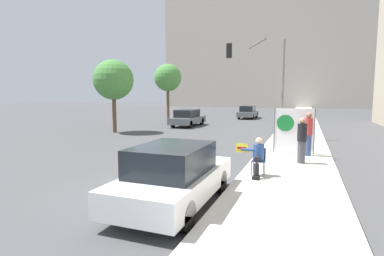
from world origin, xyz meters
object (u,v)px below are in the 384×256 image
seated_protester (258,155)px  car_on_road_nearest (188,118)px  protest_banner (293,130)px  traffic_light_pole (263,71)px  parked_car_curbside (174,175)px  car_on_road_midblock (248,112)px  street_tree_midblock (168,78)px  jogger_on_sidewalk (302,140)px  pedestrian_behind (308,134)px  street_tree_near_curb (113,80)px

seated_protester → car_on_road_nearest: bearing=116.2°
protest_banner → traffic_light_pole: 6.11m
seated_protester → parked_car_curbside: (-1.61, -2.83, -0.08)m
protest_banner → car_on_road_midblock: protest_banner is taller
traffic_light_pole → parked_car_curbside: traffic_light_pole is taller
protest_banner → street_tree_midblock: 20.06m
seated_protester → jogger_on_sidewalk: 2.74m
jogger_on_sidewalk → parked_car_curbside: jogger_on_sidewalk is taller
pedestrian_behind → street_tree_near_curb: 14.30m
pedestrian_behind → street_tree_midblock: size_ratio=0.31×
jogger_on_sidewalk → street_tree_near_curb: size_ratio=0.33×
seated_protester → car_on_road_nearest: car_on_road_nearest is taller
jogger_on_sidewalk → car_on_road_midblock: jogger_on_sidewalk is taller
traffic_light_pole → car_on_road_midblock: size_ratio=1.25×
car_on_road_midblock → street_tree_near_curb: street_tree_near_curb is taller
jogger_on_sidewalk → protest_banner: protest_banner is taller
street_tree_midblock → protest_banner: bearing=-48.5°
seated_protester → car_on_road_nearest: size_ratio=0.26×
jogger_on_sidewalk → pedestrian_behind: size_ratio=0.94×
seated_protester → car_on_road_midblock: 25.88m
jogger_on_sidewalk → street_tree_near_curb: street_tree_near_curb is taller
pedestrian_behind → car_on_road_nearest: (-9.80, 10.90, -0.38)m
car_on_road_midblock → traffic_light_pole: bearing=-76.8°
pedestrian_behind → jogger_on_sidewalk: bearing=43.5°
seated_protester → jogger_on_sidewalk: size_ratio=0.72×
car_on_road_nearest → street_tree_midblock: size_ratio=0.80×
jogger_on_sidewalk → car_on_road_midblock: bearing=-66.3°
protest_banner → traffic_light_pole: size_ratio=0.34×
seated_protester → jogger_on_sidewalk: bearing=59.4°
parked_car_curbside → car_on_road_nearest: size_ratio=0.87×
car_on_road_nearest → street_tree_midblock: street_tree_midblock is taller
jogger_on_sidewalk → car_on_road_nearest: size_ratio=0.36×
seated_protester → street_tree_near_curb: size_ratio=0.23×
traffic_light_pole → street_tree_midblock: 14.85m
seated_protester → street_tree_near_curb: bearing=139.7°
traffic_light_pole → street_tree_midblock: traffic_light_pole is taller
street_tree_midblock → jogger_on_sidewalk: bearing=-51.2°
seated_protester → pedestrian_behind: pedestrian_behind is taller
protest_banner → seated_protester: bearing=-101.5°
seated_protester → street_tree_near_curb: (-11.66, 8.91, 2.96)m
protest_banner → traffic_light_pole: bearing=112.5°
pedestrian_behind → parked_car_curbside: bearing=27.2°
parked_car_curbside → car_on_road_midblock: 28.43m
seated_protester → street_tree_near_curb: street_tree_near_curb is taller
car_on_road_nearest → car_on_road_midblock: (3.38, 10.50, 0.00)m
traffic_light_pole → car_on_road_nearest: bearing=142.0°
pedestrian_behind → protest_banner: bearing=-70.3°
traffic_light_pole → street_tree_near_curb: size_ratio=1.12×
protest_banner → street_tree_near_curb: 13.59m
parked_car_curbside → car_on_road_midblock: (-3.30, 28.24, -0.02)m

